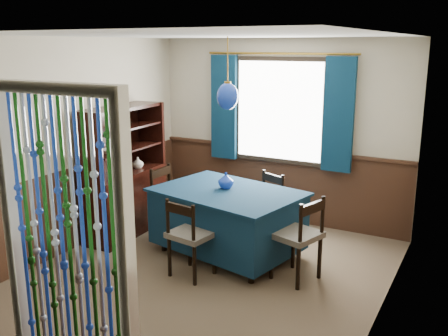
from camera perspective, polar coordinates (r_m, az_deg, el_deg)
The scene contains 22 objects.
floor at distance 5.52m, azimuth -1.94°, elevation -12.00°, with size 4.00×4.00×0.00m, color brown.
ceiling at distance 4.96m, azimuth -2.18°, elevation 14.93°, with size 4.00×4.00×0.00m, color silver.
wall_back at distance 6.86m, azimuth 6.47°, elevation 4.09°, with size 3.60×3.60×0.00m, color beige.
wall_front at distance 3.59m, azimuth -18.54°, elevation -5.72°, with size 3.60×3.60×0.00m, color beige.
wall_left at distance 6.19m, azimuth -16.58°, elevation 2.52°, with size 4.00×4.00×0.00m, color beige.
wall_right at distance 4.49m, azimuth 18.18°, elevation -1.80°, with size 4.00×4.00×0.00m, color beige.
wainscot_back at distance 7.02m, azimuth 6.26°, elevation -1.97°, with size 3.60×3.60×0.00m, color #3D2417.
wainscot_front at distance 3.91m, azimuth -17.49°, elevation -16.08°, with size 3.60×3.60×0.00m, color #3D2417.
wainscot_left at distance 6.36m, azimuth -16.02°, elevation -4.12°, with size 4.00×4.00×0.00m, color #3D2417.
wainscot_right at distance 4.74m, azimuth 17.31°, elevation -10.54°, with size 4.00×4.00×0.00m, color #3D2417.
window at distance 6.77m, azimuth 6.38°, elevation 6.53°, with size 1.32×0.12×1.42m, color black.
doorway at distance 3.70m, azimuth -17.62°, elevation -8.38°, with size 1.16×0.12×2.18m, color silver, non-canonical shape.
dining_table at distance 5.83m, azimuth 0.39°, elevation -5.73°, with size 1.82×1.42×0.78m.
chair_near at distance 5.31m, azimuth -3.93°, elevation -7.68°, with size 0.48×0.47×0.87m.
chair_far at distance 6.34m, azimuth 4.62°, elevation -4.16°, with size 0.54×0.53×0.84m.
chair_left at distance 6.43m, azimuth -6.11°, elevation -3.62°, with size 0.44×0.46×0.91m.
chair_right at distance 5.27m, azimuth 8.54°, elevation -7.71°, with size 0.54×0.56×0.91m.
sideboard at distance 6.58m, azimuth -11.30°, elevation -2.49°, with size 0.50×1.29×1.67m.
pendant_lamp at distance 5.52m, azimuth 0.41°, elevation 8.23°, with size 0.24×0.24×0.78m.
vase_table at distance 5.80m, azimuth 0.22°, elevation -1.50°, with size 0.16×0.16×0.17m, color #16339A.
bowl_shelf at distance 6.16m, azimuth -13.07°, elevation 1.91°, with size 0.23×0.23×0.06m, color beige.
vase_sideboard at distance 6.63m, azimuth -9.82°, elevation 0.68°, with size 0.16×0.16×0.17m, color beige.
Camera 1 is at (2.53, -4.27, 2.41)m, focal length 40.00 mm.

